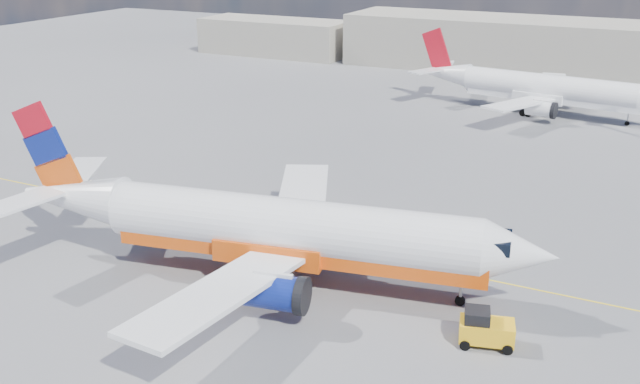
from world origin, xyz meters
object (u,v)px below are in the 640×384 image
at_px(second_jet, 541,88).
at_px(gse_tug, 485,328).
at_px(traffic_cone, 216,236).
at_px(main_jet, 274,229).

height_order(second_jet, gse_tug, second_jet).
bearing_deg(traffic_cone, main_jet, -27.32).
xyz_separation_m(second_jet, gse_tug, (6.74, -53.22, -2.12)).
relative_size(main_jet, second_jet, 1.16).
distance_m(second_jet, gse_tug, 53.69).
relative_size(main_jet, gse_tug, 11.10).
relative_size(second_jet, traffic_cone, 56.49).
xyz_separation_m(second_jet, traffic_cone, (-14.03, -48.13, -2.83)).
bearing_deg(second_jet, traffic_cone, -99.46).
height_order(gse_tug, traffic_cone, gse_tug).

